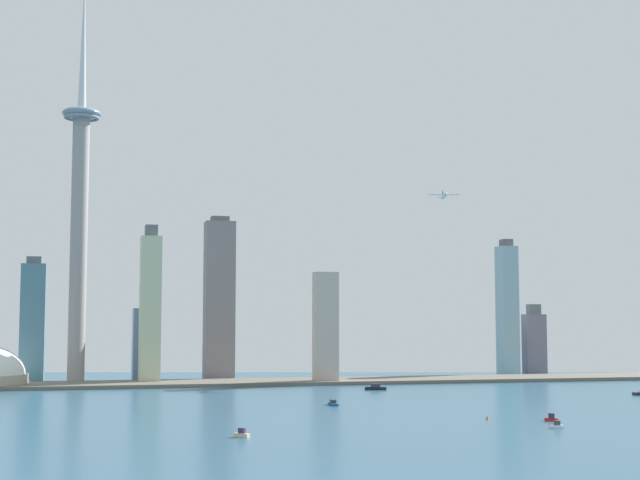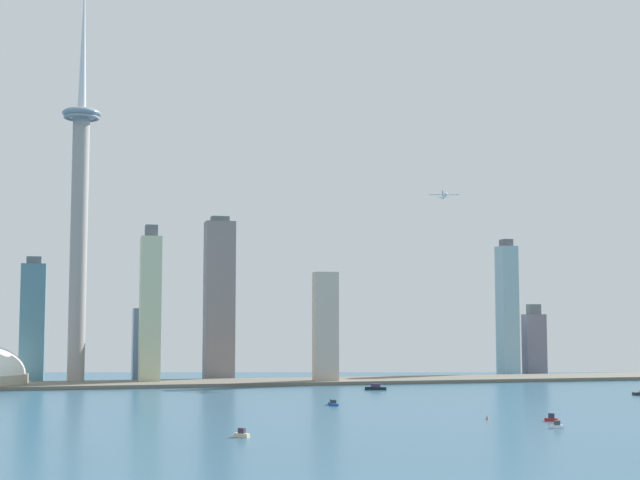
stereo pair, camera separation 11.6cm
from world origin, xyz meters
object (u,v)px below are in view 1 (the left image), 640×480
observation_tower (80,201)px  boat_1 (242,434)px  skyscraper_0 (142,345)px  boat_3 (333,403)px  boat_6 (376,388)px  skyscraper_2 (326,328)px  skyscraper_6 (150,308)px  skyscraper_1 (33,322)px  skyscraper_4 (534,342)px  airplane (444,196)px  skyscraper_3 (219,300)px  skyscraper_5 (507,309)px  boat_0 (557,425)px  channel_buoy_0 (487,417)px  boat_5 (552,418)px

observation_tower → boat_1: size_ratio=50.13×
skyscraper_0 → boat_3: 299.22m
boat_6 → skyscraper_2: bearing=125.8°
observation_tower → skyscraper_6: observation_tower is taller
observation_tower → skyscraper_1: (-38.01, 23.06, -105.87)m
skyscraper_4 → airplane: (-129.95, -80.50, 138.21)m
skyscraper_3 → skyscraper_5: (297.59, 17.42, -7.31)m
skyscraper_5 → boat_0: (-185.58, -443.92, -65.47)m
skyscraper_1 → boat_6: skyscraper_1 is taller
observation_tower → skyscraper_3: 154.08m
skyscraper_2 → boat_0: size_ratio=9.32×
skyscraper_1 → skyscraper_6: (99.69, -36.19, 12.27)m
airplane → channel_buoy_0: bearing=-3.4°
observation_tower → airplane: bearing=-5.6°
boat_3 → boat_6: 141.60m
observation_tower → airplane: size_ratio=13.02×
observation_tower → boat_6: bearing=-28.7°
channel_buoy_0 → skyscraper_4: bearing=59.8°
boat_1 → airplane: 479.66m
skyscraper_3 → airplane: airplane is taller
skyscraper_4 → skyscraper_3: bearing=-175.1°
boat_0 → observation_tower: bearing=-51.9°
skyscraper_5 → skyscraper_6: skyscraper_6 is taller
skyscraper_0 → channel_buoy_0: skyscraper_0 is taller
observation_tower → boat_0: (238.73, -406.79, -158.17)m
skyscraper_2 → channel_buoy_0: (11.97, -309.38, -47.41)m
skyscraper_1 → boat_1: skyscraper_1 is taller
boat_6 → airplane: size_ratio=0.63×
skyscraper_1 → airplane: bearing=-8.6°
skyscraper_1 → boat_0: 513.90m
boat_5 → boat_3: bearing=165.3°
skyscraper_4 → skyscraper_6: skyscraper_6 is taller
skyscraper_2 → skyscraper_1: bearing=163.9°
boat_1 → boat_6: bearing=107.6°
skyscraper_0 → skyscraper_5: (367.01, 10.15, 33.86)m
boat_0 → skyscraper_2: bearing=-77.8°
boat_0 → boat_3: bearing=-56.6°
boat_1 → boat_3: size_ratio=0.43×
skyscraper_1 → channel_buoy_0: size_ratio=46.16×
boat_6 → airplane: airplane is taller
boat_0 → boat_6: 280.10m
airplane → skyscraper_2: bearing=-67.5°
skyscraper_4 → observation_tower: bearing=-174.0°
boat_1 → skyscraper_0: bearing=139.2°
skyscraper_0 → skyscraper_2: bearing=-26.3°
skyscraper_6 → airplane: size_ratio=4.90×
boat_0 → channel_buoy_0: size_ratio=4.32×
observation_tower → airplane: 331.05m
skyscraper_6 → boat_5: 414.09m
skyscraper_0 → skyscraper_5: 368.70m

